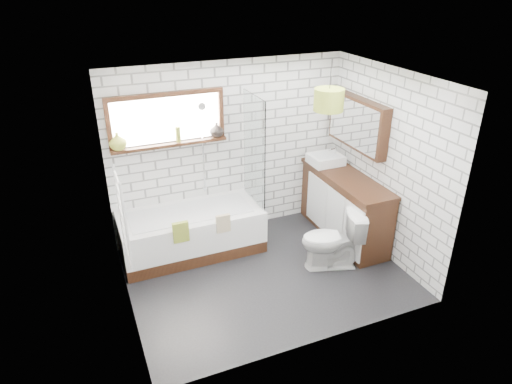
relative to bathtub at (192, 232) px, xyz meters
name	(u,v)px	position (x,y,z in m)	size (l,w,h in m)	color
floor	(266,274)	(0.73, -0.88, -0.31)	(3.40, 2.60, 0.01)	black
ceiling	(268,79)	(0.73, -0.88, 2.20)	(3.40, 2.60, 0.01)	white
wall_back	(229,150)	(0.73, 0.42, 0.94)	(3.40, 0.01, 2.50)	white
wall_front	(323,241)	(0.73, -2.19, 0.94)	(3.40, 0.01, 2.50)	white
wall_left	(118,213)	(-0.98, -0.88, 0.94)	(0.01, 2.60, 2.50)	white
wall_right	(386,165)	(2.43, -0.88, 0.94)	(0.01, 2.60, 2.50)	white
window	(167,120)	(-0.12, 0.38, 1.49)	(1.52, 0.16, 0.68)	black
towel_radiator	(123,217)	(-0.93, -0.88, 0.89)	(0.06, 0.52, 1.00)	white
mirror_cabinet	(358,123)	(2.35, -0.28, 1.34)	(0.16, 1.20, 0.70)	black
shower_riser	(203,148)	(0.33, 0.38, 1.04)	(0.02, 0.02, 1.30)	silver
bathtub	(192,232)	(0.00, 0.00, 0.00)	(1.90, 0.84, 0.61)	white
shower_screen	(254,150)	(0.93, 0.00, 1.06)	(0.02, 0.72, 1.50)	white
towel_green	(181,232)	(-0.24, -0.42, 0.29)	(0.20, 0.05, 0.27)	olive
towel_beige	(223,223)	(0.32, -0.42, 0.29)	(0.19, 0.05, 0.24)	tan
vanity	(344,206)	(2.15, -0.43, 0.17)	(0.54, 1.68, 0.96)	black
basin	(326,159)	(2.09, 0.07, 0.72)	(0.46, 0.41, 0.14)	white
tap	(335,153)	(2.25, 0.07, 0.79)	(0.03, 0.03, 0.17)	silver
toilet	(332,240)	(1.58, -1.04, 0.09)	(0.78, 0.44, 0.79)	white
vase_olive	(118,143)	(-0.77, 0.35, 1.29)	(0.22, 0.22, 0.23)	olive
vase_dark	(217,131)	(0.53, 0.35, 1.27)	(0.19, 0.19, 0.20)	black
bottle	(178,136)	(-0.01, 0.35, 1.27)	(0.06, 0.06, 0.20)	olive
pendant	(329,100)	(1.71, -0.53, 1.79)	(0.37, 0.37, 0.27)	olive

